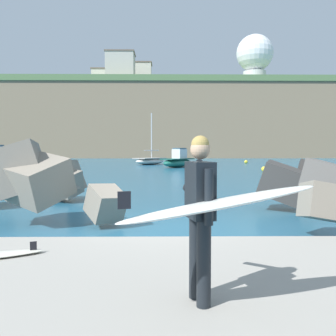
# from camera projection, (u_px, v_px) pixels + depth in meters

# --- Properties ---
(ground_plane) EXTENTS (400.00, 400.00, 0.00)m
(ground_plane) POSITION_uv_depth(u_px,v_px,m) (157.00, 228.00, 8.61)
(ground_plane) COLOR #235B7A
(walkway_path) EXTENTS (48.00, 4.40, 0.24)m
(walkway_path) POSITION_uv_depth(u_px,v_px,m) (151.00, 288.00, 4.61)
(walkway_path) COLOR #9E998E
(walkway_path) RESTS_ON ground
(breakwater_jetty) EXTENTS (28.34, 7.18, 2.13)m
(breakwater_jetty) POSITION_uv_depth(u_px,v_px,m) (227.00, 183.00, 10.50)
(breakwater_jetty) COLOR gray
(breakwater_jetty) RESTS_ON ground
(surfer_with_board) EXTENTS (2.11, 1.37, 1.78)m
(surfer_with_board) POSITION_uv_depth(u_px,v_px,m) (207.00, 207.00, 3.76)
(surfer_with_board) COLOR black
(surfer_with_board) RESTS_ON walkway_path
(boat_near_centre) EXTENTS (3.96, 4.50, 1.97)m
(boat_near_centre) POSITION_uv_depth(u_px,v_px,m) (178.00, 161.00, 37.02)
(boat_near_centre) COLOR #1E6656
(boat_near_centre) RESTS_ON ground
(boat_near_right) EXTENTS (4.38, 4.79, 6.12)m
(boat_near_right) POSITION_uv_depth(u_px,v_px,m) (150.00, 161.00, 43.24)
(boat_near_right) COLOR beige
(boat_near_right) RESTS_ON ground
(mooring_buoy_inner) EXTENTS (0.44, 0.44, 0.44)m
(mooring_buoy_inner) POSITION_uv_depth(u_px,v_px,m) (264.00, 169.00, 29.67)
(mooring_buoy_inner) COLOR yellow
(mooring_buoy_inner) RESTS_ON ground
(mooring_buoy_middle) EXTENTS (0.44, 0.44, 0.44)m
(mooring_buoy_middle) POSITION_uv_depth(u_px,v_px,m) (246.00, 162.00, 46.38)
(mooring_buoy_middle) COLOR yellow
(mooring_buoy_middle) RESTS_ON ground
(headland_bluff) EXTENTS (89.78, 31.41, 16.36)m
(headland_bluff) POSITION_uv_depth(u_px,v_px,m) (124.00, 122.00, 86.84)
(headland_bluff) COLOR #847056
(headland_bluff) RESTS_ON ground
(radar_dome) EXTENTS (7.95, 7.95, 10.31)m
(radar_dome) POSITION_uv_depth(u_px,v_px,m) (255.00, 56.00, 79.44)
(radar_dome) COLOR silver
(radar_dome) RESTS_ON headland_bluff
(station_building_west) EXTENTS (7.95, 4.62, 6.13)m
(station_building_west) POSITION_uv_depth(u_px,v_px,m) (136.00, 76.00, 87.98)
(station_building_west) COLOR beige
(station_building_west) RESTS_ON headland_bluff
(station_building_central) EXTENTS (8.06, 5.32, 5.21)m
(station_building_central) POSITION_uv_depth(u_px,v_px,m) (109.00, 80.00, 90.97)
(station_building_central) COLOR beige
(station_building_central) RESTS_ON headland_bluff
(station_building_east) EXTENTS (6.28, 5.45, 6.31)m
(station_building_east) POSITION_uv_depth(u_px,v_px,m) (121.00, 67.00, 79.05)
(station_building_east) COLOR #B2ADA3
(station_building_east) RESTS_ON headland_bluff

